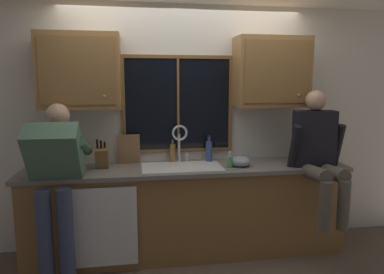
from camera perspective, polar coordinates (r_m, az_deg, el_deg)
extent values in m
cube|color=silver|center=(3.89, -1.48, 1.61)|extent=(5.56, 0.12, 2.55)
cube|color=black|center=(3.79, -2.24, 5.21)|extent=(1.10, 0.02, 0.95)
cube|color=brown|center=(3.78, -2.27, 12.67)|extent=(1.17, 0.02, 0.04)
cube|color=brown|center=(3.84, -2.18, -2.14)|extent=(1.17, 0.02, 0.04)
cube|color=brown|center=(3.75, -10.89, 5.03)|extent=(0.03, 0.02, 0.95)
cube|color=brown|center=(3.89, 6.14, 5.26)|extent=(0.03, 0.02, 0.95)
cube|color=brown|center=(3.78, -2.22, 5.20)|extent=(0.02, 0.02, 0.95)
cube|color=olive|center=(3.75, -0.70, -11.83)|extent=(3.16, 0.58, 0.88)
cube|color=slate|center=(3.60, -0.67, -5.06)|extent=(3.22, 0.62, 0.04)
cube|color=white|center=(3.43, -13.88, -13.83)|extent=(0.60, 0.02, 0.74)
cube|color=#9E703D|center=(3.63, -17.42, 9.95)|extent=(0.76, 0.33, 0.72)
cube|color=olive|center=(3.47, -17.82, 10.01)|extent=(0.68, 0.01, 0.62)
sphere|color=#B2B2B7|center=(3.43, -13.86, 6.34)|extent=(0.02, 0.02, 0.02)
cube|color=#9E703D|center=(3.87, 12.53, 10.05)|extent=(0.76, 0.33, 0.72)
cube|color=olive|center=(3.71, 13.51, 10.08)|extent=(0.68, 0.01, 0.62)
sphere|color=#B2B2B7|center=(3.80, 16.64, 6.44)|extent=(0.02, 0.02, 0.02)
cube|color=silver|center=(3.60, -1.62, -4.91)|extent=(0.80, 0.46, 0.02)
cube|color=beige|center=(3.60, -4.79, -6.56)|extent=(0.36, 0.42, 0.20)
cube|color=beige|center=(3.65, 1.52, -6.31)|extent=(0.36, 0.42, 0.20)
cube|color=silver|center=(3.62, -1.61, -6.44)|extent=(0.04, 0.42, 0.20)
cylinder|color=silver|center=(3.78, -2.07, -1.76)|extent=(0.03, 0.03, 0.30)
torus|color=silver|center=(3.69, -1.97, 0.67)|extent=(0.16, 0.02, 0.16)
cylinder|color=silver|center=(3.81, -0.86, -3.21)|extent=(0.03, 0.03, 0.09)
cylinder|color=#384260|center=(3.37, -22.36, -14.98)|extent=(0.13, 0.13, 0.88)
cylinder|color=#384260|center=(3.34, -19.42, -15.07)|extent=(0.13, 0.13, 0.88)
cube|color=#4C7259|center=(3.29, -21.03, -2.91)|extent=(0.44, 0.49, 0.61)
sphere|color=tan|center=(3.44, -20.64, 3.28)|extent=(0.21, 0.21, 0.21)
cylinder|color=#4C7259|center=(3.50, -24.00, -1.57)|extent=(0.09, 0.52, 0.26)
cylinder|color=#4C7259|center=(3.42, -16.85, -1.43)|extent=(0.09, 0.52, 0.26)
cylinder|color=#595147|center=(3.61, 18.98, -5.51)|extent=(0.14, 0.43, 0.16)
cylinder|color=#595147|center=(3.69, 21.46, -5.31)|extent=(0.14, 0.43, 0.16)
cylinder|color=#595147|center=(3.49, 20.48, -10.33)|extent=(0.11, 0.11, 0.46)
cylinder|color=#595147|center=(3.58, 23.03, -10.00)|extent=(0.11, 0.11, 0.46)
cube|color=black|center=(3.78, 18.86, -0.22)|extent=(0.43, 0.28, 0.56)
sphere|color=tan|center=(3.74, 19.15, 5.53)|extent=(0.20, 0.20, 0.20)
cylinder|color=black|center=(3.65, 15.97, -1.68)|extent=(0.08, 0.20, 0.47)
cylinder|color=black|center=(3.86, 22.17, -1.42)|extent=(0.08, 0.20, 0.47)
cube|color=brown|center=(3.62, -14.16, -3.23)|extent=(0.12, 0.18, 0.25)
cylinder|color=black|center=(3.53, -14.90, -1.02)|extent=(0.02, 0.05, 0.09)
cylinder|color=black|center=(3.54, -14.32, -1.11)|extent=(0.02, 0.04, 0.08)
cylinder|color=black|center=(3.54, -13.75, -1.21)|extent=(0.02, 0.04, 0.06)
cube|color=#997047|center=(3.74, -10.04, -1.92)|extent=(0.22, 0.09, 0.31)
ellipsoid|color=#8C99A8|center=(3.64, 7.70, -3.87)|extent=(0.21, 0.21, 0.11)
cylinder|color=#59A566|center=(3.57, 5.99, -3.94)|extent=(0.06, 0.06, 0.12)
cylinder|color=silver|center=(3.55, 6.01, -2.75)|extent=(0.02, 0.02, 0.04)
cylinder|color=silver|center=(3.53, 6.09, -2.45)|extent=(0.01, 0.04, 0.01)
cylinder|color=olive|center=(3.79, -3.10, -2.59)|extent=(0.06, 0.06, 0.19)
cylinder|color=brown|center=(3.77, -3.12, -0.85)|extent=(0.03, 0.03, 0.05)
cylinder|color=black|center=(3.77, -3.12, -0.42)|extent=(0.03, 0.03, 0.01)
cylinder|color=#334C8C|center=(3.81, 2.73, -2.32)|extent=(0.07, 0.07, 0.21)
cylinder|color=navy|center=(3.79, 2.75, -0.33)|extent=(0.03, 0.03, 0.05)
cylinder|color=black|center=(3.78, 2.75, 0.16)|extent=(0.04, 0.04, 0.01)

